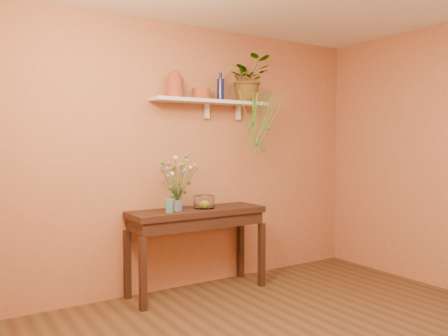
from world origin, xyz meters
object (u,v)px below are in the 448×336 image
terracotta_jug (175,85)px  blue_bottle (221,89)px  glass_bowl (204,202)px  glass_vase (177,201)px  spider_plant (248,79)px  bouquet (177,173)px  sideboard (197,221)px

terracotta_jug → blue_bottle: size_ratio=0.93×
blue_bottle → glass_bowl: 1.19m
glass_bowl → blue_bottle: bearing=19.1°
blue_bottle → glass_vase: blue_bottle is taller
blue_bottle → spider_plant: 0.38m
blue_bottle → bouquet: 1.01m
sideboard → glass_bowl: (0.08, 0.00, 0.18)m
spider_plant → bouquet: bearing=-174.2°
sideboard → blue_bottle: 1.38m
bouquet → blue_bottle: bearing=9.0°
terracotta_jug → sideboard: bearing=-28.9°
glass_vase → glass_bowl: bearing=4.1°
spider_plant → bouquet: 1.34m
sideboard → glass_bowl: 0.20m
blue_bottle → spider_plant: bearing=0.9°
sideboard → glass_vase: bearing=-175.3°
blue_bottle → sideboard: bearing=-164.8°
spider_plant → glass_vase: spider_plant is taller
sideboard → glass_vase: 0.32m
blue_bottle → glass_vase: size_ratio=1.29×
bouquet → glass_vase: bearing=-128.9°
spider_plant → glass_bowl: bearing=-171.3°
blue_bottle → bouquet: bearing=-171.0°
terracotta_jug → glass_bowl: size_ratio=1.25×
spider_plant → glass_bowl: (-0.61, -0.09, -1.29)m
spider_plant → glass_vase: (-0.92, -0.12, -1.25)m
glass_vase → bouquet: bearing=51.1°
sideboard → bouquet: 0.53m
sideboard → bouquet: size_ratio=2.81×
terracotta_jug → bouquet: terracotta_jug is taller
blue_bottle → glass_bowl: size_ratio=1.35×
terracotta_jug → spider_plant: spider_plant is taller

